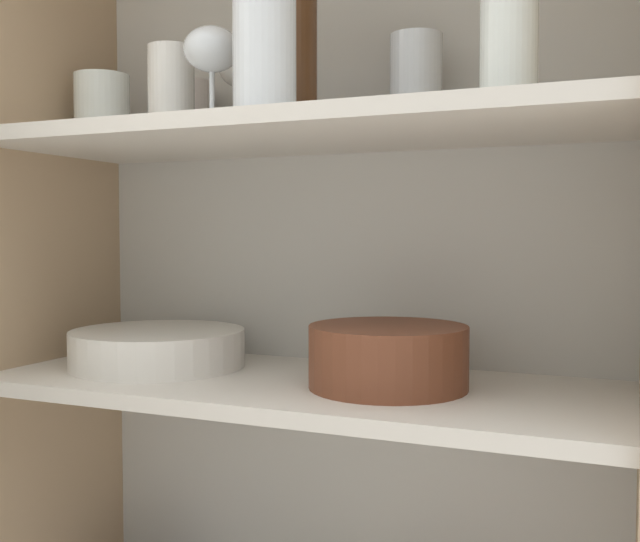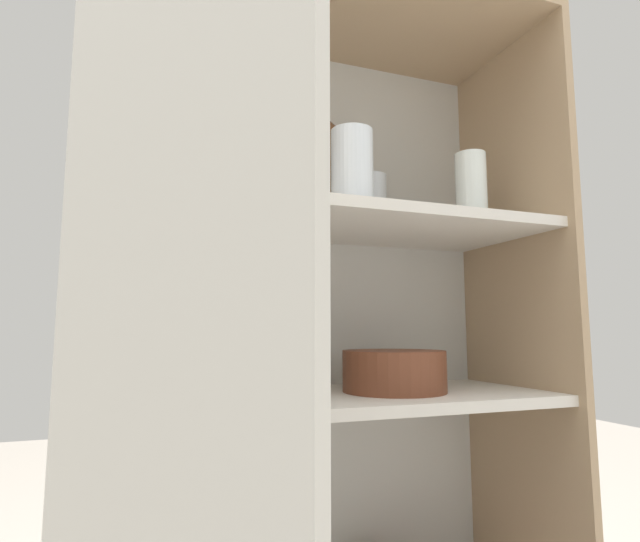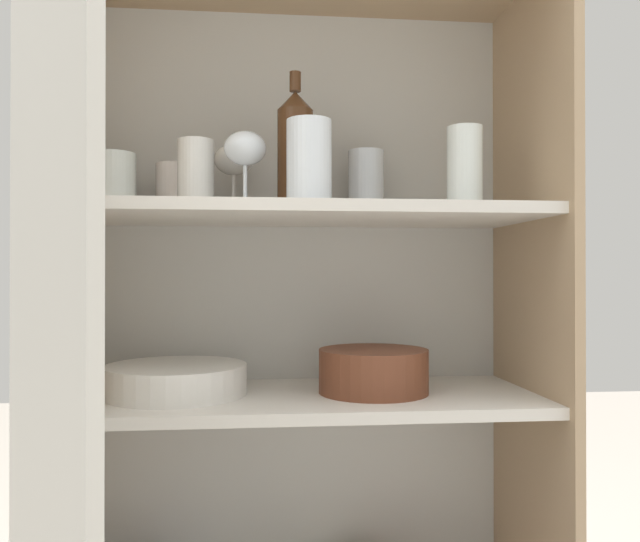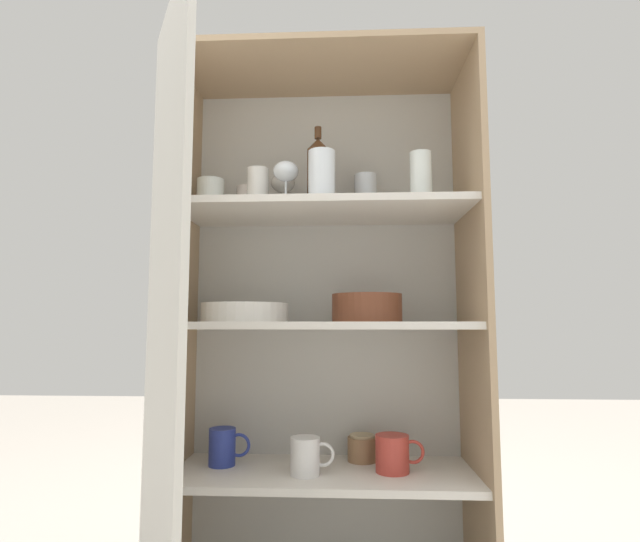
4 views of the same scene
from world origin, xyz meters
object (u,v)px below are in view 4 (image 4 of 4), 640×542
object	(u,v)px
wine_bottle	(318,173)
coffee_mug_primary	(223,447)
mixing_bowl_large	(367,307)
storage_jar	(362,448)
plate_stack_white	(245,313)

from	to	relation	value
wine_bottle	coffee_mug_primary	xyz separation A→B (m)	(-0.27, 0.01, -0.80)
mixing_bowl_large	coffee_mug_primary	distance (m)	0.58
wine_bottle	coffee_mug_primary	distance (m)	0.85
wine_bottle	storage_jar	size ratio (longest dim) A/B	2.93
plate_stack_white	mixing_bowl_large	distance (m)	0.36
plate_stack_white	coffee_mug_primary	xyz separation A→B (m)	(-0.06, 0.02, -0.38)
mixing_bowl_large	storage_jar	world-z (taller)	mixing_bowl_large
mixing_bowl_large	storage_jar	bearing A→B (deg)	98.05
coffee_mug_primary	storage_jar	world-z (taller)	coffee_mug_primary
storage_jar	wine_bottle	bearing A→B (deg)	-148.51
plate_stack_white	storage_jar	size ratio (longest dim) A/B	2.91
wine_bottle	mixing_bowl_large	world-z (taller)	wine_bottle
wine_bottle	coffee_mug_primary	bearing A→B (deg)	177.58
storage_jar	mixing_bowl_large	bearing A→B (deg)	-81.95
plate_stack_white	wine_bottle	bearing A→B (deg)	1.96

